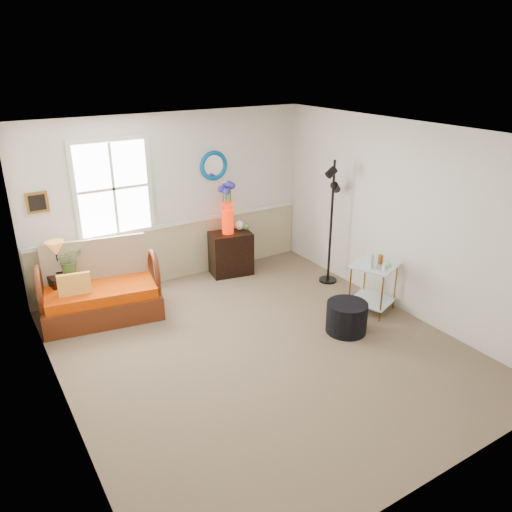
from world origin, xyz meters
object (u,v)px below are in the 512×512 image
lamp_stand (64,294)px  floor_lamp (331,223)px  side_table (373,288)px  cabinet (231,253)px  loveseat (100,283)px  ottoman (347,317)px

lamp_stand → floor_lamp: (3.79, -1.09, 0.67)m
side_table → floor_lamp: bearing=84.3°
lamp_stand → cabinet: cabinet is taller
loveseat → floor_lamp: 3.49m
side_table → loveseat: bearing=150.8°
cabinet → side_table: bearing=-53.4°
loveseat → floor_lamp: (3.37, -0.74, 0.47)m
lamp_stand → loveseat: bearing=-39.9°
floor_lamp → loveseat: bearing=168.9°
loveseat → side_table: bearing=-19.4°
side_table → ottoman: side_table is taller
lamp_stand → side_table: 4.28m
cabinet → ottoman: size_ratio=1.33×
loveseat → floor_lamp: bearing=-2.6°
side_table → ottoman: 0.75m
floor_lamp → ottoman: floor_lamp is taller
side_table → cabinet: bearing=115.9°
loveseat → ottoman: size_ratio=2.91×
cabinet → floor_lamp: floor_lamp is taller
cabinet → side_table: (1.05, -2.17, -0.00)m
side_table → floor_lamp: (0.11, 1.08, 0.62)m
loveseat → cabinet: 2.25m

